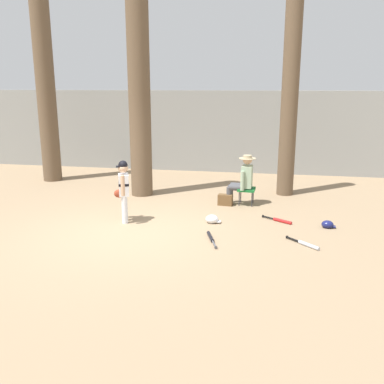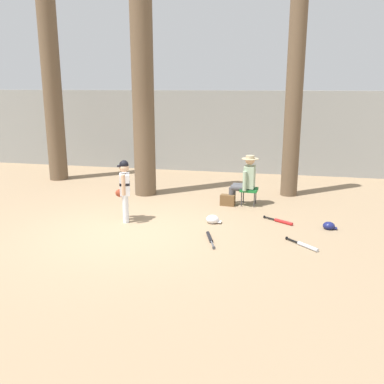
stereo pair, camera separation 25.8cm
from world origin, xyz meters
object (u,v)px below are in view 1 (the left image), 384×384
object	(u,v)px
bat_red_barrel	(280,220)
bat_black_composite	(211,238)
seated_spectator	(243,178)
tree_near_player	(139,86)
young_ballplayer	(123,187)
batting_helmet_white	(212,219)
batting_helmet_navy	(328,224)
folding_stool	(246,190)
tree_far_left	(46,92)
handbag_beside_stool	(225,200)
bat_aluminum_silver	(306,244)
tree_behind_spectator	(289,107)

from	to	relation	value
bat_red_barrel	bat_black_composite	bearing A→B (deg)	-134.59
seated_spectator	bat_red_barrel	bearing A→B (deg)	-54.05
tree_near_player	young_ballplayer	world-z (taller)	tree_near_player
tree_near_player	bat_black_composite	world-z (taller)	tree_near_player
batting_helmet_white	batting_helmet_navy	bearing A→B (deg)	2.63
bat_black_composite	batting_helmet_navy	world-z (taller)	batting_helmet_navy
batting_helmet_navy	batting_helmet_white	xyz separation A→B (m)	(-2.33, -0.11, 0.01)
folding_stool	bat_red_barrel	xyz separation A→B (m)	(0.78, -1.21, -0.33)
tree_far_left	batting_helmet_white	bearing A→B (deg)	-31.21
folding_stool	handbag_beside_stool	world-z (taller)	folding_stool
batting_helmet_white	bat_black_composite	bearing A→B (deg)	-83.29
young_ballplayer	folding_stool	bearing A→B (deg)	36.23
young_ballplayer	batting_helmet_white	xyz separation A→B (m)	(1.82, 0.26, -0.67)
seated_spectator	handbag_beside_stool	size ratio (longest dim) A/B	3.53
tree_near_player	bat_aluminum_silver	xyz separation A→B (m)	(3.96, -3.02, -2.73)
bat_aluminum_silver	tree_far_left	bearing A→B (deg)	149.42
bat_red_barrel	batting_helmet_white	bearing A→B (deg)	-167.46
young_ballplayer	tree_far_left	xyz separation A→B (m)	(-3.48, 3.47, 1.86)
young_ballplayer	batting_helmet_white	world-z (taller)	young_ballplayer
tree_near_player	batting_helmet_navy	world-z (taller)	tree_near_player
tree_near_player	bat_black_composite	size ratio (longest dim) A/B	8.19
tree_far_left	bat_red_barrel	xyz separation A→B (m)	(6.70, -2.90, -2.57)
tree_near_player	tree_behind_spectator	bearing A→B (deg)	10.97
bat_red_barrel	bat_black_composite	world-z (taller)	same
seated_spectator	young_ballplayer	bearing A→B (deg)	-142.55
seated_spectator	batting_helmet_navy	world-z (taller)	seated_spectator
seated_spectator	bat_red_barrel	size ratio (longest dim) A/B	1.91
tree_far_left	batting_helmet_white	size ratio (longest dim) A/B	18.75
batting_helmet_navy	batting_helmet_white	world-z (taller)	batting_helmet_white
seated_spectator	bat_black_composite	size ratio (longest dim) A/B	1.57
bat_black_composite	batting_helmet_navy	bearing A→B (deg)	26.35
young_ballplayer	batting_helmet_navy	distance (m)	4.22
handbag_beside_stool	batting_helmet_navy	bearing A→B (deg)	-30.11
batting_helmet_white	bat_red_barrel	bearing A→B (deg)	12.54
tree_behind_spectator	bat_red_barrel	bearing A→B (deg)	-93.61
bat_red_barrel	bat_aluminum_silver	bearing A→B (deg)	-71.73
tree_behind_spectator	batting_helmet_navy	bearing A→B (deg)	-73.41
batting_helmet_white	folding_stool	bearing A→B (deg)	68.01
bat_black_composite	batting_helmet_white	world-z (taller)	batting_helmet_white
tree_behind_spectator	tree_far_left	xyz separation A→B (m)	(-6.85, 0.49, 0.35)
handbag_beside_stool	tree_far_left	bearing A→B (deg)	161.40
handbag_beside_stool	batting_helmet_navy	distance (m)	2.55
tree_near_player	young_ballplayer	size ratio (longest dim) A/B	4.80
bat_black_composite	batting_helmet_white	xyz separation A→B (m)	(-0.12, 0.99, 0.05)
tree_behind_spectator	seated_spectator	bearing A→B (deg)	-130.79
handbag_beside_stool	tree_far_left	size ratio (longest dim) A/B	0.06
tree_far_left	young_ballplayer	bearing A→B (deg)	-44.92
seated_spectator	bat_black_composite	xyz separation A→B (m)	(-0.40, -2.52, -0.61)
tree_behind_spectator	bat_red_barrel	distance (m)	3.28
handbag_beside_stool	batting_helmet_white	distance (m)	1.39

